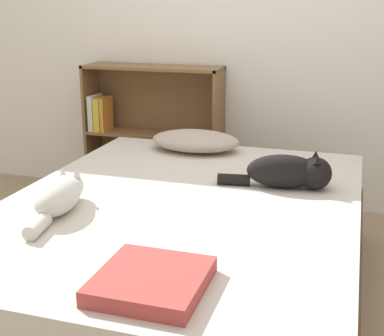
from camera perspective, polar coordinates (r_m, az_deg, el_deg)
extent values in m
plane|color=#997F60|center=(2.52, -1.04, -14.22)|extent=(8.00, 8.00, 0.00)
cube|color=white|center=(3.56, 6.52, 16.03)|extent=(8.00, 0.06, 2.50)
cube|color=brown|center=(2.44, -1.06, -11.20)|extent=(1.52, 1.99, 0.30)
cube|color=beige|center=(2.34, -1.10, -5.74)|extent=(1.47, 1.93, 0.20)
ellipsoid|color=#B29E8E|center=(3.06, 0.35, 2.93)|extent=(0.51, 0.34, 0.11)
ellipsoid|color=beige|center=(2.21, -14.06, -2.89)|extent=(0.21, 0.35, 0.14)
sphere|color=beige|center=(2.34, -12.84, -1.91)|extent=(0.11, 0.11, 0.11)
cone|color=beige|center=(2.33, -13.65, -0.43)|extent=(0.04, 0.04, 0.03)
cone|color=beige|center=(2.31, -12.23, -0.49)|extent=(0.04, 0.04, 0.03)
cylinder|color=beige|center=(2.04, -16.18, -6.00)|extent=(0.08, 0.15, 0.06)
ellipsoid|color=black|center=(2.46, 9.73, -0.35)|extent=(0.35, 0.19, 0.15)
sphere|color=black|center=(2.47, 13.01, -0.56)|extent=(0.15, 0.15, 0.15)
cone|color=black|center=(2.49, 13.07, 1.41)|extent=(0.04, 0.04, 0.03)
cone|color=black|center=(2.41, 13.19, 0.89)|extent=(0.04, 0.04, 0.03)
cylinder|color=black|center=(2.49, 4.47, -1.24)|extent=(0.16, 0.07, 0.05)
cube|color=brown|center=(3.86, -10.51, 4.09)|extent=(0.02, 0.26, 0.92)
cube|color=brown|center=(3.54, 2.84, 3.16)|extent=(0.02, 0.26, 0.92)
cube|color=brown|center=(3.80, -3.98, -2.94)|extent=(0.94, 0.26, 0.02)
cube|color=brown|center=(3.60, -4.28, 10.65)|extent=(0.94, 0.26, 0.02)
cube|color=brown|center=(3.67, -4.13, 3.67)|extent=(0.90, 0.26, 0.02)
cube|color=brown|center=(3.78, -3.46, 4.07)|extent=(0.94, 0.02, 0.92)
cube|color=beige|center=(3.78, -10.31, 5.86)|extent=(0.04, 0.16, 0.24)
cube|color=gold|center=(3.76, -9.67, 5.71)|extent=(0.04, 0.16, 0.23)
cube|color=orange|center=(3.74, -9.11, 5.71)|extent=(0.03, 0.16, 0.23)
cube|color=#B2423D|center=(1.61, -4.35, -11.91)|extent=(0.31, 0.33, 0.05)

